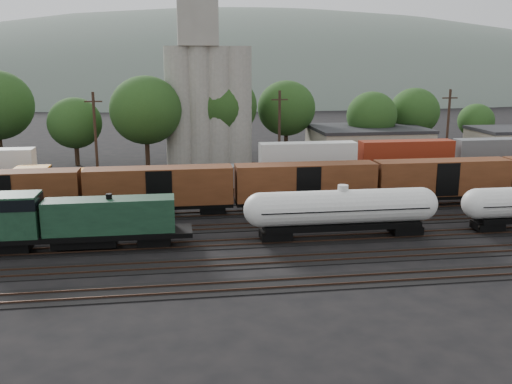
{
  "coord_description": "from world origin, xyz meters",
  "views": [
    {
      "loc": [
        -2.13,
        -53.03,
        15.85
      ],
      "look_at": [
        5.91,
        2.0,
        3.0
      ],
      "focal_mm": 40.0,
      "sensor_mm": 36.0,
      "label": 1
    }
  ],
  "objects": [
    {
      "name": "container_wall",
      "position": [
        -3.66,
        15.0,
        2.65
      ],
      "size": [
        165.6,
        2.6,
        5.8
      ],
      "color": "black",
      "rests_on": "ground"
    },
    {
      "name": "boxcar_string",
      "position": [
        -11.4,
        5.0,
        3.12
      ],
      "size": [
        122.8,
        2.9,
        4.2
      ],
      "color": "black",
      "rests_on": "ground"
    },
    {
      "name": "tree_band",
      "position": [
        -4.68,
        39.85,
        7.78
      ],
      "size": [
        163.82,
        19.28,
        14.49
      ],
      "color": "black",
      "rests_on": "ground"
    },
    {
      "name": "ground",
      "position": [
        0.0,
        0.0,
        0.0
      ],
      "size": [
        600.0,
        600.0,
        0.0
      ],
      "primitive_type": "plane",
      "color": "black"
    },
    {
      "name": "green_locomotive",
      "position": [
        -10.84,
        -5.0,
        2.73
      ],
      "size": [
        18.15,
        3.2,
        4.8
      ],
      "color": "black",
      "rests_on": "ground"
    },
    {
      "name": "tank_car_a",
      "position": [
        12.75,
        -5.0,
        2.79
      ],
      "size": [
        17.97,
        3.22,
        4.71
      ],
      "color": "silver",
      "rests_on": "ground"
    },
    {
      "name": "utility_poles",
      "position": [
        0.0,
        22.0,
        6.21
      ],
      "size": [
        122.2,
        0.36,
        12.0
      ],
      "color": "black",
      "rests_on": "ground"
    },
    {
      "name": "distant_hills",
      "position": [
        23.92,
        260.0,
        -20.56
      ],
      "size": [
        860.0,
        286.0,
        130.0
      ],
      "color": "#59665B",
      "rests_on": "ground"
    },
    {
      "name": "orange_locomotive",
      "position": [
        -12.88,
        10.0,
        2.52
      ],
      "size": [
        17.64,
        2.94,
        4.41
      ],
      "color": "black",
      "rests_on": "ground"
    },
    {
      "name": "industrial_sheds",
      "position": [
        6.63,
        35.25,
        2.56
      ],
      "size": [
        119.38,
        17.26,
        5.1
      ],
      "color": "#9E937F",
      "rests_on": "ground"
    },
    {
      "name": "grain_silo",
      "position": [
        3.28,
        36.0,
        11.26
      ],
      "size": [
        13.4,
        5.0,
        29.0
      ],
      "color": "gray",
      "rests_on": "ground"
    },
    {
      "name": "tracks",
      "position": [
        0.0,
        0.0,
        0.05
      ],
      "size": [
        180.0,
        33.2,
        0.2
      ],
      "color": "black",
      "rests_on": "ground"
    }
  ]
}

